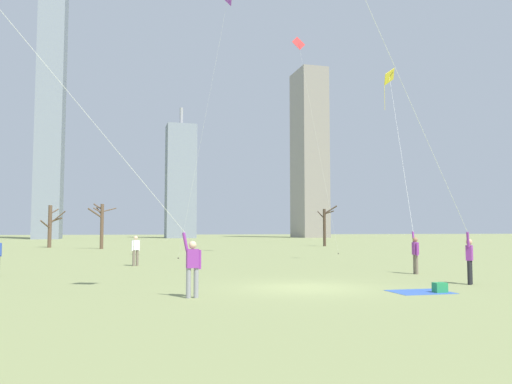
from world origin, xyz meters
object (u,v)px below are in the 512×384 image
at_px(bare_tree_left_of_center, 325,225).
at_px(distant_kite_drifting_right_red, 302,60).
at_px(kite_flyer_far_back_blue, 450,213).
at_px(bare_tree_center, 101,223).
at_px(distant_kite_low_near_trees_purple, 225,15).
at_px(kite_flyer_foreground_left_green, 132,190).
at_px(bare_tree_far_right_edge, 50,225).
at_px(kite_flyer_midfield_left_yellow, 410,215).
at_px(picnic_spot, 431,289).
at_px(bystander_watching_nearby, 136,249).

bearing_deg(bare_tree_left_of_center, distant_kite_drifting_right_red, -117.49).
xyz_separation_m(kite_flyer_far_back_blue, distant_kite_drifting_right_red, (3.05, 22.21, 12.77)).
xyz_separation_m(bare_tree_center, bare_tree_left_of_center, (25.61, 2.16, -0.09)).
bearing_deg(distant_kite_low_near_trees_purple, bare_tree_left_of_center, 55.43).
bearing_deg(kite_flyer_foreground_left_green, bare_tree_far_right_edge, 98.50).
distance_m(distant_kite_drifting_right_red, bare_tree_left_of_center, 25.93).
xyz_separation_m(kite_flyer_foreground_left_green, kite_flyer_midfield_left_yellow, (12.91, 6.96, -0.40)).
distance_m(kite_flyer_far_back_blue, bare_tree_center, 41.88).
xyz_separation_m(kite_flyer_far_back_blue, kite_flyer_midfield_left_yellow, (2.27, 6.12, 0.10)).
bearing_deg(picnic_spot, bare_tree_far_right_edge, 108.94).
bearing_deg(kite_flyer_far_back_blue, distant_kite_drifting_right_red, 82.18).
distance_m(bystander_watching_nearby, distant_kite_low_near_trees_purple, 15.95).
bearing_deg(kite_flyer_far_back_blue, distant_kite_low_near_trees_purple, 105.23).
relative_size(kite_flyer_foreground_left_green, distant_kite_drifting_right_red, 0.88).
height_order(bystander_watching_nearby, bare_tree_center, bare_tree_center).
relative_size(distant_kite_low_near_trees_purple, bare_tree_left_of_center, 3.56).
xyz_separation_m(distant_kite_drifting_right_red, picnic_spot, (-4.57, -23.24, -15.20)).
height_order(distant_kite_low_near_trees_purple, bare_tree_left_of_center, distant_kite_low_near_trees_purple).
relative_size(kite_flyer_foreground_left_green, bystander_watching_nearby, 9.28).
bearing_deg(kite_flyer_midfield_left_yellow, distant_kite_low_near_trees_purple, 123.47).
bearing_deg(kite_flyer_foreground_left_green, distant_kite_drifting_right_red, 59.31).
xyz_separation_m(kite_flyer_far_back_blue, bare_tree_left_of_center, (13.48, 42.24, 0.02)).
bearing_deg(bystander_watching_nearby, distant_kite_drifting_right_red, 33.84).
height_order(distant_kite_drifting_right_red, bare_tree_far_right_edge, distant_kite_drifting_right_red).
xyz_separation_m(kite_flyer_far_back_blue, bare_tree_far_right_edge, (-17.60, 45.82, -0.03)).
distance_m(kite_flyer_midfield_left_yellow, distant_kite_low_near_trees_purple, 17.82).
bearing_deg(bare_tree_far_right_edge, kite_flyer_foreground_left_green, -81.50).
relative_size(kite_flyer_midfield_left_yellow, distant_kite_low_near_trees_purple, 0.67).
bearing_deg(kite_flyer_midfield_left_yellow, bystander_watching_nearby, 148.52).
distance_m(kite_flyer_midfield_left_yellow, picnic_spot, 8.48).
bearing_deg(picnic_spot, kite_flyer_foreground_left_green, 178.80).
relative_size(picnic_spot, bare_tree_left_of_center, 0.38).
bearing_deg(bystander_watching_nearby, kite_flyer_foreground_left_green, -93.07).
bearing_deg(bare_tree_far_right_edge, bare_tree_left_of_center, -6.58).
height_order(bare_tree_center, bare_tree_left_of_center, bare_tree_left_of_center).
bearing_deg(distant_kite_drifting_right_red, kite_flyer_far_back_blue, -97.82).
height_order(bare_tree_far_right_edge, bare_tree_left_of_center, bare_tree_left_of_center).
xyz_separation_m(bystander_watching_nearby, distant_kite_low_near_trees_purple, (5.43, 2.70, 14.75)).
bearing_deg(bystander_watching_nearby, bare_tree_far_right_edge, 103.49).
distance_m(bystander_watching_nearby, distant_kite_drifting_right_red, 21.18).
bearing_deg(picnic_spot, bare_tree_center, 104.48).
height_order(kite_flyer_midfield_left_yellow, bare_tree_center, kite_flyer_midfield_left_yellow).
bearing_deg(kite_flyer_midfield_left_yellow, distant_kite_drifting_right_red, 87.24).
xyz_separation_m(kite_flyer_far_back_blue, bystander_watching_nearby, (-9.86, 13.55, -1.62)).
relative_size(kite_flyer_foreground_left_green, bare_tree_left_of_center, 3.08).
height_order(bystander_watching_nearby, picnic_spot, bystander_watching_nearby).
distance_m(kite_flyer_foreground_left_green, distant_kite_low_near_trees_purple, 22.15).
relative_size(kite_flyer_midfield_left_yellow, bare_tree_far_right_edge, 2.48).
height_order(kite_flyer_foreground_left_green, distant_kite_low_near_trees_purple, distant_kite_low_near_trees_purple).
bearing_deg(distant_kite_drifting_right_red, bystander_watching_nearby, -146.16).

